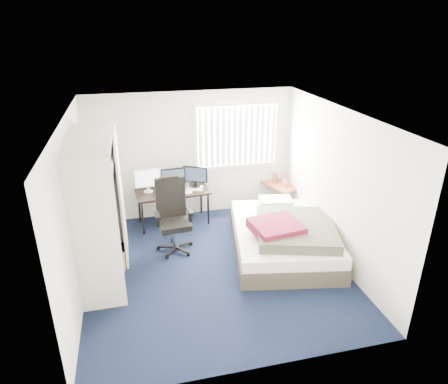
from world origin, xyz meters
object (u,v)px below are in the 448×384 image
Objects in this scene: desk at (172,189)px; bed at (284,236)px; office_chair at (173,222)px; nightstand at (278,187)px.

bed is (1.71, -1.54, -0.42)m from desk.
office_chair reaches higher than nightstand.
office_chair reaches higher than bed.
bed is at bearing -106.88° from nightstand.
office_chair is 2.55m from nightstand.
bed is at bearing -17.33° from office_chair.
bed is (1.82, -0.57, -0.20)m from office_chair.
desk is 1.00m from office_chair.
desk reaches higher than bed.
nightstand is (2.32, 1.06, 0.01)m from office_chair.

